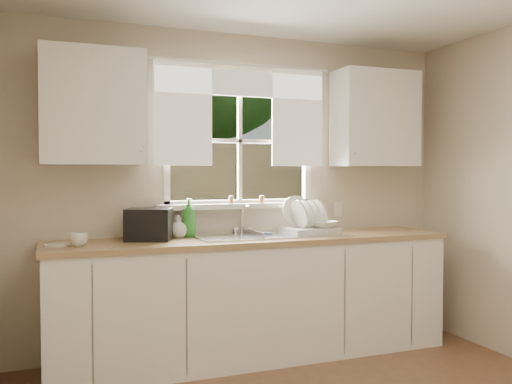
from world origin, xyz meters
name	(u,v)px	position (x,y,z in m)	size (l,w,h in m)	color
room_walls	(392,207)	(0.00, -0.07, 1.24)	(3.62, 4.02, 2.50)	beige
window	(240,161)	(0.00, 2.00, 1.49)	(1.38, 0.16, 1.06)	white
curtains	(243,105)	(0.00, 1.95, 1.93)	(1.50, 0.03, 0.81)	white
base_cabinets	(255,299)	(0.00, 1.68, 0.43)	(3.00, 0.62, 0.87)	white
countertop	(255,240)	(0.00, 1.68, 0.89)	(3.04, 0.65, 0.04)	#9F7F4F
upper_cabinet_left	(93,107)	(-1.15, 1.82, 1.85)	(0.70, 0.33, 0.80)	white
upper_cabinet_right	(375,119)	(1.15, 1.82, 1.85)	(0.70, 0.33, 0.80)	white
wall_outlet	(337,209)	(0.88, 1.99, 1.08)	(0.08, 0.01, 0.12)	beige
sill_jars	(247,200)	(0.03, 1.94, 1.18)	(0.30, 0.04, 0.06)	brown
backyard	(159,66)	(0.58, 8.42, 3.46)	(20.00, 10.00, 6.13)	#335421
sink	(253,246)	(0.00, 1.71, 0.84)	(0.88, 0.52, 0.40)	#B7B7BC
dish_rack	(308,224)	(0.46, 1.70, 0.99)	(0.43, 0.35, 0.30)	silver
bowl	(324,224)	(0.57, 1.65, 0.99)	(0.21, 0.21, 0.05)	white
soap_bottle_a	(189,218)	(-0.46, 1.87, 1.05)	(0.11, 0.11, 0.29)	#2C7F29
soap_bottle_b	(140,226)	(-0.83, 1.80, 1.01)	(0.09, 0.09, 0.20)	#2E3FAF
soap_bottle_c	(178,227)	(-0.55, 1.84, 0.99)	(0.13, 0.13, 0.17)	beige
saucer	(57,245)	(-1.40, 1.68, 0.92)	(0.16, 0.16, 0.01)	beige
cup	(78,239)	(-1.27, 1.60, 0.96)	(0.12, 0.12, 0.09)	beige
black_appliance	(149,224)	(-0.78, 1.77, 1.02)	(0.31, 0.27, 0.23)	black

